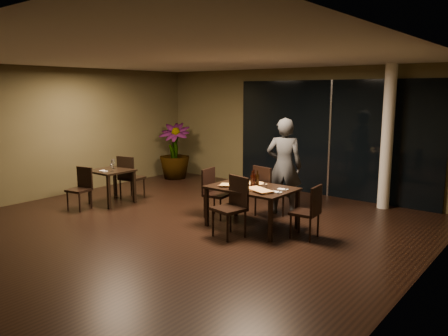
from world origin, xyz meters
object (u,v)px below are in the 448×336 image
side_table (112,175)px  potted_plant (174,151)px  chair_side_far (129,175)px  chair_main_far (266,189)px  chair_main_left (213,190)px  chair_side_near (81,186)px  diner (284,166)px  bottle_b (254,178)px  bottle_a (252,178)px  main_table (252,191)px  chair_main_right (310,209)px  bottle_c (257,178)px  chair_main_near (233,203)px

side_table → potted_plant: bearing=107.9°
side_table → potted_plant: 3.00m
chair_side_far → chair_main_far: bearing=-177.8°
chair_main_left → chair_side_near: chair_main_left is taller
diner → bottle_b: diner is taller
chair_main_left → diner: bearing=-50.4°
chair_main_left → bottle_a: bearing=-100.2°
main_table → chair_main_far: size_ratio=1.48×
chair_main_right → bottle_b: 1.16m
chair_side_near → bottle_c: (3.55, 1.31, 0.40)m
side_table → chair_main_far: (3.24, 1.22, -0.06)m
main_table → bottle_b: bearing=72.3°
chair_main_right → bottle_b: (-1.09, -0.07, 0.40)m
bottle_c → diner: bearing=93.7°
chair_main_left → diner: (0.95, 1.06, 0.43)m
main_table → chair_main_near: (0.02, -0.58, -0.10)m
main_table → chair_side_far: chair_side_far is taller
chair_main_right → potted_plant: 5.88m
bottle_c → chair_main_left: bearing=-178.5°
chair_side_far → chair_main_right: bearing=170.8°
chair_main_right → bottle_a: 1.21m
chair_main_far → chair_side_far: chair_main_far is taller
main_table → chair_main_near: bearing=-87.5°
main_table → bottle_a: size_ratio=5.38×
chair_side_far → bottle_c: 3.44m
bottle_a → bottle_b: (0.06, -0.03, 0.02)m
chair_main_near → chair_main_left: bearing=158.1°
chair_main_left → chair_side_near: 2.84m
chair_main_left → bottle_a: bottle_a is taller
chair_main_near → chair_main_right: 1.28m
potted_plant → bottle_b: bearing=-28.1°
diner → bottle_c: bearing=69.4°
bottle_c → side_table: bearing=-169.6°
chair_main_right → bottle_c: size_ratio=3.19×
main_table → bottle_a: bearing=123.0°
potted_plant → bottle_a: potted_plant is taller
chair_main_near → diner: 1.79m
chair_main_far → bottle_b: 0.78m
diner → potted_plant: 4.45m
bottle_b → main_table: bearing=-107.7°
potted_plant → chair_main_left: bearing=-34.0°
main_table → chair_side_near: 3.72m
chair_main_near → bottle_b: bearing=103.2°
chair_main_near → diner: bearing=104.1°
diner → bottle_b: size_ratio=6.21×
chair_main_far → chair_side_far: (-3.23, -0.74, -0.01)m
side_table → chair_main_far: chair_main_far is taller
bottle_b → bottle_c: 0.09m
chair_main_far → bottle_a: bottle_a is taller
chair_side_near → chair_main_far: bearing=17.5°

